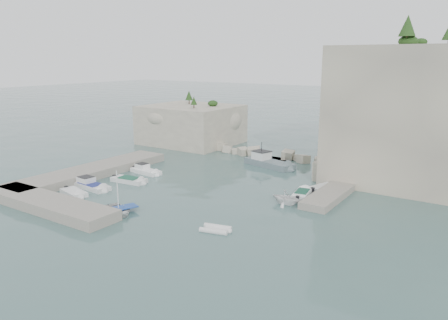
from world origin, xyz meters
The scene contains 20 objects.
ground centered at (0.00, 0.00, 0.00)m, with size 400.00×400.00×0.00m, color #446765.
cliff_terrace centered at (13.00, 18.00, 1.25)m, with size 8.00×10.00×2.50m, color beige.
outcrop_west centered at (-20.00, 25.00, 3.50)m, with size 16.00×14.00×7.00m, color beige.
quay_west centered at (-17.00, -1.00, 0.55)m, with size 5.00×24.00×1.10m, color #9E9689.
quay_south centered at (-10.00, -12.50, 0.55)m, with size 18.00×4.00×1.10m, color #9E9689.
ledge_east centered at (13.50, 10.00, 0.40)m, with size 3.00×16.00×0.80m, color #9E9689.
breakwater centered at (-1.00, 22.00, 0.70)m, with size 28.00×3.00×1.40m, color beige.
motorboat_e centered at (-11.73, -7.93, 0.00)m, with size 4.24×1.73×0.70m, color white, non-canonical shape.
motorboat_d centered at (-12.36, -4.97, 0.00)m, with size 6.46×1.92×1.40m, color silver, non-canonical shape.
motorboat_b centered at (-11.61, 3.94, 0.00)m, with size 5.24×1.72×1.40m, color white, non-canonical shape.
motorboat_c centered at (-10.34, -0.50, 0.00)m, with size 5.15×1.87×0.70m, color silver, non-canonical shape.
rowboat centered at (-2.87, -9.24, 0.00)m, with size 3.04×4.25×0.88m, color white.
inflatable_dinghy centered at (8.18, -7.66, 0.00)m, with size 2.95×1.43×0.44m, color silver, non-canonical shape.
tender_east_a centered at (10.27, 2.84, 0.00)m, with size 2.88×3.34×1.76m, color white.
tender_east_b centered at (10.52, 6.53, 0.00)m, with size 4.61×1.57×0.70m, color white, non-canonical shape.
tender_east_c centered at (11.85, 10.63, 0.00)m, with size 5.17×1.67×0.70m, color silver, non-canonical shape.
tender_east_d centered at (10.48, 15.50, 0.00)m, with size 1.56×4.15×1.60m, color white.
work_boat centered at (0.72, 16.95, 0.00)m, with size 8.83×2.61×2.20m, color slate, non-canonical shape.
rowboat_mast centered at (-2.87, -9.24, 2.54)m, with size 0.10×0.10×4.20m, color white.
vegetation centered at (17.83, 24.40, 17.93)m, with size 53.48×13.88×13.40m.
Camera 1 is at (29.73, -38.56, 15.57)m, focal length 35.00 mm.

